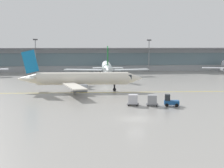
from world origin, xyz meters
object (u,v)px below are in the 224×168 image
cargo_dolly_lead (152,100)px  taxiing_regional_jet (81,79)px  baggage_tug (170,101)px  apron_light_mast_2 (149,54)px  cargo_dolly_trailing (133,100)px  gate_airplane_1 (107,67)px  apron_light_mast_1 (36,54)px

cargo_dolly_lead → taxiing_regional_jet: bearing=134.5°
baggage_tug → apron_light_mast_2: 76.85m
cargo_dolly_trailing → gate_airplane_1: bearing=102.2°
cargo_dolly_lead → cargo_dolly_trailing: 3.39m
cargo_dolly_trailing → taxiing_regional_jet: bearing=127.9°
gate_airplane_1 → cargo_dolly_trailing: bearing=-176.7°
cargo_dolly_lead → apron_light_mast_1: apron_light_mast_1 is taller
gate_airplane_1 → baggage_tug: 57.77m
apron_light_mast_1 → apron_light_mast_2: apron_light_mast_1 is taller
gate_airplane_1 → baggage_tug: size_ratio=11.07×
cargo_dolly_trailing → apron_light_mast_1: bearing=121.8°
baggage_tug → apron_light_mast_2: bearing=93.0°
cargo_dolly_lead → cargo_dolly_trailing: size_ratio=1.00×
taxiing_regional_jet → baggage_tug: bearing=-50.6°
taxiing_regional_jet → cargo_dolly_lead: 23.19m
cargo_dolly_trailing → apron_light_mast_2: bearing=88.1°
baggage_tug → cargo_dolly_trailing: bearing=180.0°
gate_airplane_1 → apron_light_mast_1: (-25.89, 18.48, 4.09)m
baggage_tug → apron_light_mast_2: apron_light_mast_2 is taller
taxiing_regional_jet → cargo_dolly_trailing: taxiing_regional_jet is taller
taxiing_regional_jet → gate_airplane_1: bearing=78.3°
gate_airplane_1 → taxiing_regional_jet: bearing=169.7°
baggage_tug → cargo_dolly_trailing: baggage_tug is taller
taxiing_regional_jet → cargo_dolly_lead: bearing=-55.7°
cargo_dolly_lead → cargo_dolly_trailing: (-3.30, 0.79, 0.00)m
taxiing_regional_jet → apron_light_mast_2: apron_light_mast_2 is taller
baggage_tug → apron_light_mast_1: apron_light_mast_1 is taller
apron_light_mast_2 → apron_light_mast_1: bearing=179.2°
gate_airplane_1 → taxiing_regional_jet: gate_airplane_1 is taller
taxiing_regional_jet → cargo_dolly_trailing: size_ratio=12.10×
cargo_dolly_trailing → apron_light_mast_2: 76.77m
apron_light_mast_2 → baggage_tug: bearing=-100.5°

